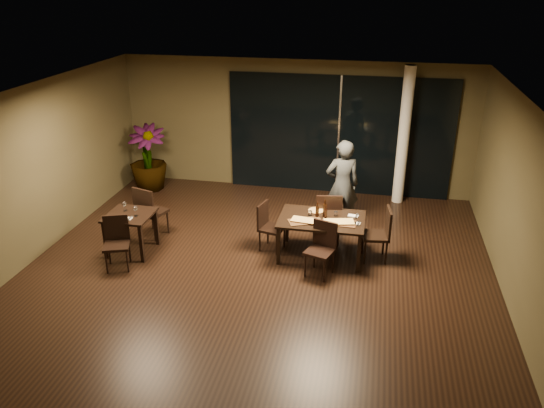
# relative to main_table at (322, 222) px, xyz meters

# --- Properties ---
(ground) EXTENTS (8.00, 8.00, 0.00)m
(ground) POSITION_rel_main_table_xyz_m (-1.00, -0.80, -0.68)
(ground) COLOR black
(ground) RESTS_ON ground
(wall_back) EXTENTS (8.00, 0.10, 3.00)m
(wall_back) POSITION_rel_main_table_xyz_m (-1.00, 3.25, 0.82)
(wall_back) COLOR #463E25
(wall_back) RESTS_ON ground
(wall_front) EXTENTS (8.00, 0.10, 3.00)m
(wall_front) POSITION_rel_main_table_xyz_m (-1.00, -4.85, 0.82)
(wall_front) COLOR #463E25
(wall_front) RESTS_ON ground
(wall_left) EXTENTS (0.10, 8.00, 3.00)m
(wall_left) POSITION_rel_main_table_xyz_m (-5.05, -0.80, 0.82)
(wall_left) COLOR #463E25
(wall_left) RESTS_ON ground
(wall_right) EXTENTS (0.10, 8.00, 3.00)m
(wall_right) POSITION_rel_main_table_xyz_m (3.05, -0.80, 0.82)
(wall_right) COLOR #463E25
(wall_right) RESTS_ON ground
(ceiling) EXTENTS (8.00, 8.00, 0.04)m
(ceiling) POSITION_rel_main_table_xyz_m (-1.00, -0.80, 2.34)
(ceiling) COLOR silver
(ceiling) RESTS_ON wall_back
(window_panel) EXTENTS (5.00, 0.06, 2.70)m
(window_panel) POSITION_rel_main_table_xyz_m (0.00, 3.16, 0.67)
(window_panel) COLOR black
(window_panel) RESTS_ON ground
(column) EXTENTS (0.24, 0.24, 3.00)m
(column) POSITION_rel_main_table_xyz_m (1.40, 2.85, 0.82)
(column) COLOR white
(column) RESTS_ON ground
(main_table) EXTENTS (1.50, 1.00, 0.75)m
(main_table) POSITION_rel_main_table_xyz_m (0.00, 0.00, 0.00)
(main_table) COLOR black
(main_table) RESTS_ON ground
(side_table) EXTENTS (0.80, 0.80, 0.75)m
(side_table) POSITION_rel_main_table_xyz_m (-3.40, -0.50, -0.05)
(side_table) COLOR black
(side_table) RESTS_ON ground
(chair_main_far) EXTENTS (0.54, 0.54, 1.02)m
(chair_main_far) POSITION_rel_main_table_xyz_m (0.07, 0.53, -0.11)
(chair_main_far) COLOR black
(chair_main_far) RESTS_ON ground
(chair_main_near) EXTENTS (0.54, 0.54, 0.93)m
(chair_main_near) POSITION_rel_main_table_xyz_m (0.07, -0.58, -0.16)
(chair_main_near) COLOR black
(chair_main_near) RESTS_ON ground
(chair_main_left) EXTENTS (0.51, 0.51, 0.90)m
(chair_main_left) POSITION_rel_main_table_xyz_m (-0.99, 0.10, -0.17)
(chair_main_left) COLOR black
(chair_main_left) RESTS_ON ground
(chair_main_right) EXTENTS (0.51, 0.51, 0.98)m
(chair_main_right) POSITION_rel_main_table_xyz_m (1.03, 0.09, -0.13)
(chair_main_right) COLOR black
(chair_main_right) RESTS_ON ground
(chair_side_far) EXTENTS (0.60, 0.60, 1.03)m
(chair_side_far) POSITION_rel_main_table_xyz_m (-3.32, 0.11, -0.10)
(chair_side_far) COLOR black
(chair_side_far) RESTS_ON ground
(chair_side_near) EXTENTS (0.54, 0.54, 0.92)m
(chair_side_near) POSITION_rel_main_table_xyz_m (-3.41, -1.04, -0.16)
(chair_side_near) COLOR black
(chair_side_near) RESTS_ON ground
(diner) EXTENTS (0.71, 0.57, 1.82)m
(diner) POSITION_rel_main_table_xyz_m (0.25, 1.27, 0.23)
(diner) COLOR #2E3133
(diner) RESTS_ON ground
(potted_plant) EXTENTS (1.06, 1.06, 1.53)m
(potted_plant) POSITION_rel_main_table_xyz_m (-4.34, 2.46, 0.09)
(potted_plant) COLOR #214E1A
(potted_plant) RESTS_ON ground
(pizza_board_left) EXTENTS (0.64, 0.49, 0.01)m
(pizza_board_left) POSITION_rel_main_table_xyz_m (-0.27, -0.20, 0.08)
(pizza_board_left) COLOR #422915
(pizza_board_left) RESTS_ON main_table
(pizza_board_right) EXTENTS (0.59, 0.31, 0.01)m
(pizza_board_right) POSITION_rel_main_table_xyz_m (0.31, -0.14, 0.08)
(pizza_board_right) COLOR #422715
(pizza_board_right) RESTS_ON main_table
(oblong_pizza_left) EXTENTS (0.48, 0.26, 0.02)m
(oblong_pizza_left) POSITION_rel_main_table_xyz_m (-0.27, -0.20, 0.10)
(oblong_pizza_left) COLOR maroon
(oblong_pizza_left) RESTS_ON pizza_board_left
(oblong_pizza_right) EXTENTS (0.53, 0.33, 0.02)m
(oblong_pizza_right) POSITION_rel_main_table_xyz_m (0.31, -0.14, 0.10)
(oblong_pizza_right) COLOR maroon
(oblong_pizza_right) RESTS_ON pizza_board_right
(round_pizza) EXTENTS (0.28, 0.28, 0.01)m
(round_pizza) POSITION_rel_main_table_xyz_m (-0.14, 0.29, 0.08)
(round_pizza) COLOR red
(round_pizza) RESTS_ON main_table
(bottle_a) EXTENTS (0.06, 0.06, 0.28)m
(bottle_a) POSITION_rel_main_table_xyz_m (-0.09, 0.03, 0.21)
(bottle_a) COLOR black
(bottle_a) RESTS_ON main_table
(bottle_b) EXTENTS (0.05, 0.05, 0.25)m
(bottle_b) POSITION_rel_main_table_xyz_m (0.06, -0.02, 0.20)
(bottle_b) COLOR black
(bottle_b) RESTS_ON main_table
(bottle_c) EXTENTS (0.07, 0.07, 0.32)m
(bottle_c) POSITION_rel_main_table_xyz_m (0.04, 0.08, 0.24)
(bottle_c) COLOR black
(bottle_c) RESTS_ON main_table
(tumbler_left) EXTENTS (0.07, 0.07, 0.08)m
(tumbler_left) POSITION_rel_main_table_xyz_m (-0.22, 0.09, 0.12)
(tumbler_left) COLOR white
(tumbler_left) RESTS_ON main_table
(tumbler_right) EXTENTS (0.07, 0.07, 0.08)m
(tumbler_right) POSITION_rel_main_table_xyz_m (0.23, 0.16, 0.11)
(tumbler_right) COLOR white
(tumbler_right) RESTS_ON main_table
(napkin_near) EXTENTS (0.19, 0.12, 0.01)m
(napkin_near) POSITION_rel_main_table_xyz_m (0.58, -0.10, 0.08)
(napkin_near) COLOR white
(napkin_near) RESTS_ON main_table
(napkin_far) EXTENTS (0.19, 0.12, 0.01)m
(napkin_far) POSITION_rel_main_table_xyz_m (0.53, 0.20, 0.08)
(napkin_far) COLOR white
(napkin_far) RESTS_ON main_table
(wine_glass_a) EXTENTS (0.08, 0.08, 0.17)m
(wine_glass_a) POSITION_rel_main_table_xyz_m (-3.54, -0.38, 0.16)
(wine_glass_a) COLOR white
(wine_glass_a) RESTS_ON side_table
(wine_glass_b) EXTENTS (0.08, 0.08, 0.18)m
(wine_glass_b) POSITION_rel_main_table_xyz_m (-3.25, -0.55, 0.17)
(wine_glass_b) COLOR white
(wine_glass_b) RESTS_ON side_table
(side_napkin) EXTENTS (0.18, 0.12, 0.01)m
(side_napkin) POSITION_rel_main_table_xyz_m (-3.36, -0.69, 0.08)
(side_napkin) COLOR white
(side_napkin) RESTS_ON side_table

